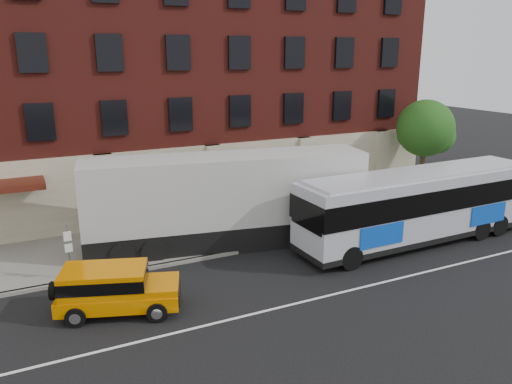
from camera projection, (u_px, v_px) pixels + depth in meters
name	position (u px, v px, depth m)	size (l,w,h in m)	color
ground	(328.00, 303.00, 19.03)	(120.00, 120.00, 0.00)	black
sidewalk	(233.00, 229.00, 26.81)	(60.00, 6.00, 0.15)	gray
kerb	(258.00, 248.00, 24.21)	(60.00, 0.25, 0.15)	gray
lane_line	(320.00, 298.00, 19.46)	(60.00, 0.12, 0.01)	silver
building	(182.00, 78.00, 31.65)	(30.00, 12.10, 15.00)	maroon
sign_pole	(69.00, 249.00, 20.39)	(0.30, 0.20, 2.50)	slate
street_tree	(426.00, 130.00, 31.76)	(3.60, 3.60, 6.20)	#3A2E1D
city_bus	(420.00, 203.00, 24.72)	(13.26, 3.02, 3.62)	#B1B2BC
yellow_suv	(113.00, 287.00, 18.12)	(4.67, 3.08, 1.74)	orange
shipping_container	(227.00, 202.00, 24.26)	(13.73, 5.03, 4.49)	black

